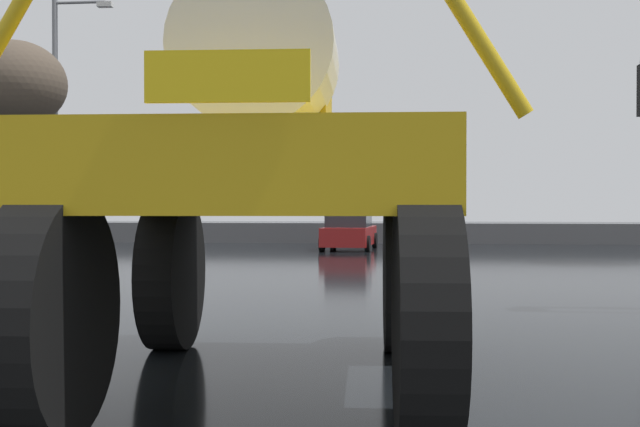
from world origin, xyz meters
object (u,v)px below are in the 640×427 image
sedan_ahead (349,231)px  streetlight_far_left (60,113)px  oversize_sprayer (267,190)px  bare_tree_left (15,85)px

sedan_ahead → streetlight_far_left: 11.36m
oversize_sprayer → streetlight_far_left: 20.51m
sedan_ahead → bare_tree_left: bearing=135.6°
streetlight_far_left → bare_tree_left: streetlight_far_left is taller
streetlight_far_left → bare_tree_left: bearing=-86.8°
sedan_ahead → bare_tree_left: bare_tree_left is taller
streetlight_far_left → bare_tree_left: size_ratio=1.33×
bare_tree_left → streetlight_far_left: bearing=93.2°
bare_tree_left → sedan_ahead: bearing=41.7°
oversize_sprayer → streetlight_far_left: streetlight_far_left is taller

